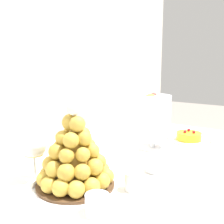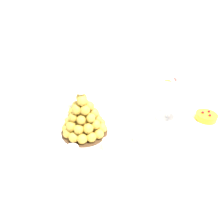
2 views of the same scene
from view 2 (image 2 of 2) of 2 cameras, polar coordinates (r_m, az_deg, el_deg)
ground_plane at (r=1.56m, az=5.06°, el=-27.34°), size 12.00×12.00×0.00m
backdrop_wall at (r=1.69m, az=-9.19°, el=29.40°), size 4.80×0.10×2.50m
buffet_table at (r=1.04m, az=6.84°, el=-9.21°), size 1.34×1.02×0.75m
serving_tray at (r=0.91m, az=-7.91°, el=-8.75°), size 0.63×0.34×0.02m
croquembouche at (r=0.91m, az=-8.42°, el=-1.47°), size 0.22×0.22×0.25m
dessert_cup_left at (r=0.84m, az=-22.64°, el=-13.20°), size 0.05×0.05×0.06m
dessert_cup_mid_left at (r=0.83m, az=-11.64°, el=-11.62°), size 0.06×0.06×0.05m
dessert_cup_centre at (r=0.85m, az=-1.16°, el=-9.72°), size 0.05×0.05×0.05m
dessert_cup_mid_right at (r=0.90m, az=7.97°, el=-7.03°), size 0.06×0.06×0.05m
macaron_goblet at (r=1.03m, az=17.07°, el=4.98°), size 0.14×0.14×0.24m
fruit_tart_plate at (r=1.15m, az=25.91°, el=-1.56°), size 0.20×0.20×0.05m
wine_glass at (r=1.02m, az=-11.70°, el=2.99°), size 0.08×0.08×0.16m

